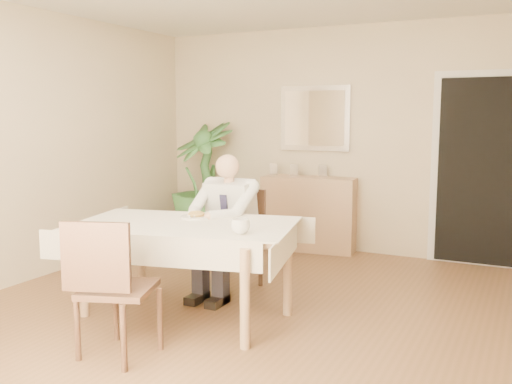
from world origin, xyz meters
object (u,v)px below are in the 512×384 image
at_px(chair_near, 109,281).
at_px(seated_man, 222,218).
at_px(sideboard, 309,214).
at_px(potted_palm, 204,183).
at_px(coffee_mug, 240,226).
at_px(chair_far, 238,233).
at_px(dining_table, 185,234).

xyz_separation_m(chair_near, seated_man, (-0.02, 1.51, 0.16)).
height_order(sideboard, potted_palm, potted_palm).
relative_size(chair_near, sideboard, 0.86).
distance_m(seated_man, potted_palm, 2.16).
height_order(chair_near, seated_man, seated_man).
relative_size(sideboard, potted_palm, 0.72).
distance_m(coffee_mug, potted_palm, 3.11).
bearing_deg(chair_far, seated_man, -96.99).
relative_size(coffee_mug, potted_palm, 0.09).
xyz_separation_m(sideboard, potted_palm, (-1.33, -0.19, 0.32)).
height_order(dining_table, chair_near, chair_near).
height_order(chair_far, seated_man, seated_man).
bearing_deg(potted_palm, chair_near, -68.53).
xyz_separation_m(seated_man, sideboard, (0.07, 1.94, -0.26)).
bearing_deg(coffee_mug, potted_palm, 126.28).
xyz_separation_m(dining_table, sideboard, (0.07, 2.53, -0.23)).
height_order(dining_table, seated_man, seated_man).
height_order(chair_far, coffee_mug, chair_far).
distance_m(chair_far, coffee_mug, 1.24).
relative_size(chair_far, coffee_mug, 6.67).
bearing_deg(chair_far, potted_palm, 123.84).
xyz_separation_m(dining_table, potted_palm, (-1.26, 2.34, 0.08)).
relative_size(dining_table, coffee_mug, 14.19).
bearing_deg(coffee_mug, seated_man, 127.35).
distance_m(chair_far, seated_man, 0.34).
distance_m(chair_far, sideboard, 1.65).
bearing_deg(sideboard, chair_near, -96.60).
distance_m(chair_far, potted_palm, 1.95).
bearing_deg(sideboard, dining_table, -97.34).
xyz_separation_m(chair_near, potted_palm, (-1.28, 3.26, 0.22)).
height_order(dining_table, potted_palm, potted_palm).
bearing_deg(dining_table, sideboard, 75.97).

